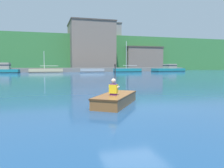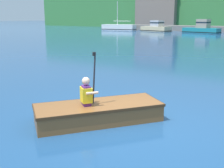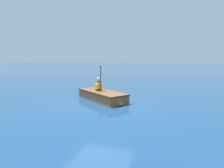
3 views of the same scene
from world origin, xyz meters
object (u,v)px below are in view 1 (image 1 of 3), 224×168
(moored_boat_dock_center_near, at_px, (169,69))
(moored_boat_dock_east_inner, at_px, (4,70))
(moored_boat_dock_west_inner, at_px, (46,71))
(rowboat_foreground, at_px, (116,99))
(moored_boat_outer_slip_west, at_px, (127,70))
(moored_boat_dock_center_far, at_px, (92,71))
(person_paddler, at_px, (114,88))

(moored_boat_dock_center_near, relative_size, moored_boat_dock_east_inner, 1.46)
(moored_boat_dock_west_inner, distance_m, rowboat_foreground, 37.81)
(moored_boat_dock_west_inner, relative_size, moored_boat_outer_slip_west, 1.01)
(moored_boat_dock_east_inner, relative_size, moored_boat_outer_slip_west, 0.87)
(moored_boat_outer_slip_west, relative_size, rowboat_foreground, 2.27)
(rowboat_foreground, bearing_deg, moored_boat_outer_slip_west, 69.16)
(moored_boat_dock_center_near, bearing_deg, moored_boat_dock_east_inner, 179.67)
(moored_boat_dock_center_far, distance_m, moored_boat_dock_east_inner, 16.51)
(moored_boat_dock_center_near, xyz_separation_m, moored_boat_outer_slip_west, (-10.32, -0.86, -0.20))
(person_paddler, bearing_deg, moored_boat_dock_center_near, 56.73)
(moored_boat_dock_center_near, distance_m, moored_boat_dock_center_far, 17.72)
(rowboat_foreground, bearing_deg, moored_boat_dock_center_far, 80.47)
(moored_boat_dock_west_inner, bearing_deg, moored_boat_dock_center_near, -2.91)
(moored_boat_dock_west_inner, height_order, moored_boat_dock_east_inner, moored_boat_dock_west_inner)
(moored_boat_dock_west_inner, xyz_separation_m, moored_boat_dock_center_far, (9.11, -1.30, 0.01))
(moored_boat_dock_center_far, bearing_deg, person_paddler, -99.72)
(moored_boat_dock_east_inner, distance_m, rowboat_foreground, 37.97)
(moored_boat_dock_west_inner, distance_m, person_paddler, 38.05)
(moored_boat_dock_center_near, xyz_separation_m, person_paddler, (-24.00, -36.57, 0.10))
(moored_boat_dock_east_inner, bearing_deg, moored_boat_dock_center_far, -0.45)
(moored_boat_dock_east_inner, bearing_deg, moored_boat_outer_slip_west, -2.53)
(moored_boat_dock_center_near, bearing_deg, moored_boat_dock_west_inner, 177.09)
(moored_boat_dock_center_near, bearing_deg, moored_boat_dock_center_far, 179.79)
(moored_boat_dock_center_near, bearing_deg, rowboat_foreground, -123.26)
(moored_boat_dock_center_near, xyz_separation_m, rowboat_foreground, (-23.83, -36.33, -0.35))
(moored_boat_dock_west_inner, height_order, rowboat_foreground, moored_boat_dock_west_inner)
(moored_boat_dock_west_inner, xyz_separation_m, rowboat_foreground, (3.00, -37.69, -0.12))
(person_paddler, bearing_deg, moored_boat_dock_west_inner, 94.27)
(rowboat_foreground, bearing_deg, moored_boat_dock_east_inner, 105.89)
(rowboat_foreground, bearing_deg, person_paddler, -124.36)
(moored_boat_dock_center_far, bearing_deg, moored_boat_dock_east_inner, 179.55)
(moored_boat_dock_center_near, distance_m, person_paddler, 43.74)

